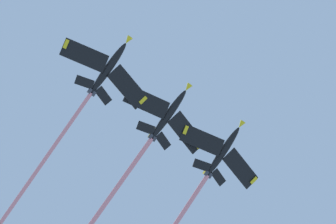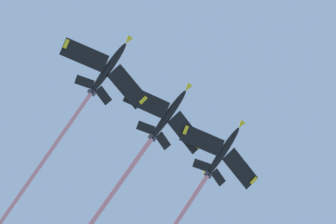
{
  "view_description": "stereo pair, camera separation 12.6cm",
  "coord_description": "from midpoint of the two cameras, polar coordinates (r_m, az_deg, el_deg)",
  "views": [
    {
      "loc": [
        -13.52,
        45.77,
        1.95
      ],
      "look_at": [
        14.2,
        -7.78,
        125.59
      ],
      "focal_mm": 73.14,
      "sensor_mm": 36.0,
      "label": 1
    },
    {
      "loc": [
        -13.41,
        45.83,
        1.95
      ],
      "look_at": [
        14.2,
        -7.78,
        125.59
      ],
      "focal_mm": 73.14,
      "sensor_mm": 36.0,
      "label": 2
    }
  ],
  "objects": [
    {
      "name": "jet_inner_left",
      "position": [
        141.11,
        2.74,
        -6.19
      ],
      "size": [
        39.43,
        23.55,
        24.19
      ],
      "color": "black"
    },
    {
      "name": "jet_centre",
      "position": [
        136.89,
        -2.73,
        -4.17
      ],
      "size": [
        46.41,
        25.71,
        27.24
      ],
      "color": "black"
    },
    {
      "name": "jet_inner_right",
      "position": [
        133.33,
        -7.25,
        0.35
      ],
      "size": [
        47.0,
        27.02,
        27.74
      ],
      "color": "black"
    }
  ]
}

